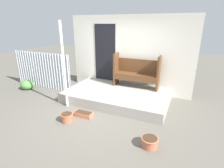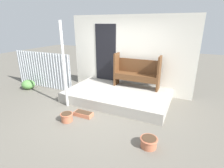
{
  "view_description": "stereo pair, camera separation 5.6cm",
  "coord_description": "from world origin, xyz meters",
  "px_view_note": "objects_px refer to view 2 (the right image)",
  "views": [
    {
      "loc": [
        2.09,
        -3.8,
        2.33
      ],
      "look_at": [
        0.23,
        0.33,
        0.75
      ],
      "focal_mm": 28.0,
      "sensor_mm": 36.0,
      "label": 1
    },
    {
      "loc": [
        2.14,
        -3.77,
        2.33
      ],
      "look_at": [
        0.23,
        0.33,
        0.75
      ],
      "focal_mm": 28.0,
      "sensor_mm": 36.0,
      "label": 2
    }
  ],
  "objects_px": {
    "support_post": "(64,66)",
    "planter_box_rect": "(83,114)",
    "bench": "(137,71)",
    "shrub_by_fence": "(28,84)",
    "flower_pot_middle": "(149,142)",
    "flower_pot_left": "(67,117)"
  },
  "relations": [
    {
      "from": "flower_pot_middle",
      "to": "flower_pot_left",
      "type": "bearing_deg",
      "value": 177.23
    },
    {
      "from": "bench",
      "to": "planter_box_rect",
      "type": "bearing_deg",
      "value": -113.01
    },
    {
      "from": "bench",
      "to": "flower_pot_left",
      "type": "xyz_separation_m",
      "value": [
        -1.05,
        -2.37,
        -0.72
      ]
    },
    {
      "from": "flower_pot_middle",
      "to": "bench",
      "type": "bearing_deg",
      "value": 112.9
    },
    {
      "from": "shrub_by_fence",
      "to": "support_post",
      "type": "bearing_deg",
      "value": -13.38
    },
    {
      "from": "shrub_by_fence",
      "to": "flower_pot_left",
      "type": "bearing_deg",
      "value": -23.98
    },
    {
      "from": "support_post",
      "to": "shrub_by_fence",
      "type": "relative_size",
      "value": 4.86
    },
    {
      "from": "flower_pot_left",
      "to": "shrub_by_fence",
      "type": "height_order",
      "value": "shrub_by_fence"
    },
    {
      "from": "bench",
      "to": "flower_pot_middle",
      "type": "height_order",
      "value": "bench"
    },
    {
      "from": "shrub_by_fence",
      "to": "planter_box_rect",
      "type": "bearing_deg",
      "value": -15.7
    },
    {
      "from": "support_post",
      "to": "planter_box_rect",
      "type": "bearing_deg",
      "value": -22.03
    },
    {
      "from": "bench",
      "to": "shrub_by_fence",
      "type": "xyz_separation_m",
      "value": [
        -3.81,
        -1.14,
        -0.67
      ]
    },
    {
      "from": "support_post",
      "to": "flower_pot_middle",
      "type": "relative_size",
      "value": 6.77
    },
    {
      "from": "planter_box_rect",
      "to": "shrub_by_fence",
      "type": "height_order",
      "value": "shrub_by_fence"
    },
    {
      "from": "support_post",
      "to": "bench",
      "type": "relative_size",
      "value": 1.61
    },
    {
      "from": "flower_pot_middle",
      "to": "planter_box_rect",
      "type": "height_order",
      "value": "flower_pot_middle"
    },
    {
      "from": "shrub_by_fence",
      "to": "bench",
      "type": "bearing_deg",
      "value": 16.61
    },
    {
      "from": "support_post",
      "to": "planter_box_rect",
      "type": "distance_m",
      "value": 1.42
    },
    {
      "from": "support_post",
      "to": "flower_pot_left",
      "type": "distance_m",
      "value": 1.4
    },
    {
      "from": "support_post",
      "to": "bench",
      "type": "bearing_deg",
      "value": 46.32
    },
    {
      "from": "support_post",
      "to": "flower_pot_left",
      "type": "height_order",
      "value": "support_post"
    },
    {
      "from": "support_post",
      "to": "planter_box_rect",
      "type": "xyz_separation_m",
      "value": [
        0.77,
        -0.31,
        -1.14
      ]
    }
  ]
}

